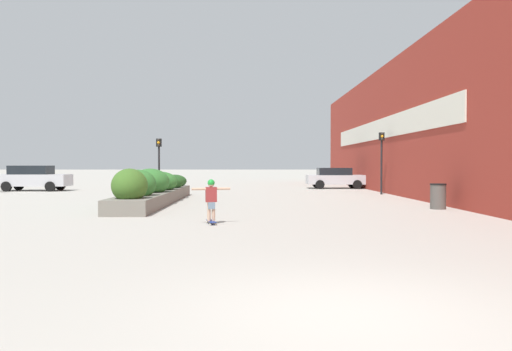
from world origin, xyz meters
TOP-DOWN VIEW (x-y plane):
  - ground_plane at (0.00, 0.00)m, footprint 300.00×300.00m
  - building_wall_right at (7.06, 19.11)m, footprint 0.67×49.35m
  - planter_box at (-5.38, 16.05)m, footprint 1.74×11.77m
  - skateboard at (-2.32, 8.54)m, footprint 0.37×0.78m
  - skateboarder at (-2.32, 8.54)m, footprint 1.10×0.36m
  - trash_bin at (5.99, 13.21)m, footprint 0.61×0.61m
  - car_leftmost at (15.02, 26.17)m, footprint 4.31×1.86m
  - car_center_left at (4.83, 29.37)m, footprint 4.17×1.91m
  - car_center_right at (-15.17, 26.43)m, footprint 4.42×1.88m
  - traffic_light_left at (-6.32, 22.19)m, footprint 0.28×0.30m
  - traffic_light_right at (6.22, 22.37)m, footprint 0.28×0.30m

SIDE VIEW (x-z plane):
  - ground_plane at x=0.00m, z-range 0.00..0.00m
  - skateboard at x=-2.32m, z-range 0.02..0.11m
  - trash_bin at x=5.99m, z-range 0.00..0.98m
  - planter_box at x=-5.38m, z-range -0.16..1.41m
  - car_center_left at x=4.83m, z-range 0.04..1.49m
  - car_leftmost at x=15.02m, z-range 0.05..1.50m
  - skateboarder at x=-2.32m, z-range 0.21..1.41m
  - car_center_right at x=-15.17m, z-range 0.03..1.65m
  - traffic_light_left at x=-6.32m, z-range 0.60..3.74m
  - traffic_light_right at x=6.22m, z-range 0.63..4.15m
  - building_wall_right at x=7.06m, z-range 0.00..7.61m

